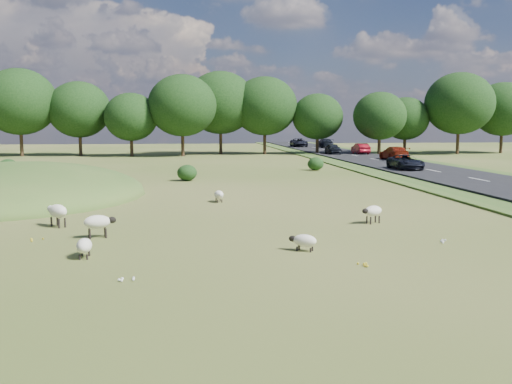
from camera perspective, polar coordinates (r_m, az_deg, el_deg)
ground at (r=43.89m, az=-5.03°, el=1.15°), size 160.00×160.00×0.00m
mound at (r=37.50m, az=-23.31°, el=-0.36°), size 16.00×20.00×4.00m
road at (r=57.86m, az=14.88°, el=2.45°), size 8.00×150.00×0.25m
treeline at (r=79.12m, az=-6.62°, el=8.43°), size 96.28×14.66×11.70m
shrubs at (r=49.23m, az=-9.46°, el=2.44°), size 28.76×9.95×1.32m
sheep_0 at (r=25.41m, az=11.59°, el=-1.88°), size 1.13×0.84×0.79m
sheep_1 at (r=19.67m, az=4.82°, el=-4.86°), size 1.02×0.80×0.58m
sheep_2 at (r=31.75m, az=-3.72°, el=-0.28°), size 0.60×1.15×0.65m
sheep_3 at (r=22.60m, az=-15.50°, el=-2.91°), size 1.28×0.78×0.89m
sheep_4 at (r=25.51m, az=-19.26°, el=-1.82°), size 1.19×1.28×0.96m
sheep_5 at (r=19.46m, az=-16.79°, el=-5.14°), size 0.53×1.13×0.65m
car_0 at (r=53.06m, az=14.73°, el=2.92°), size 2.17×4.71×1.31m
car_1 at (r=78.87m, az=10.41°, el=4.30°), size 1.51×4.32×1.42m
car_2 at (r=98.73m, az=6.90°, el=4.88°), size 2.12×5.21×1.51m
car_3 at (r=77.92m, az=7.71°, el=4.31°), size 1.65×4.10×1.40m
car_4 at (r=101.52m, az=4.32°, el=4.96°), size 2.49×5.40×1.50m
car_6 at (r=66.76m, az=13.63°, el=3.80°), size 2.11×5.18×1.50m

